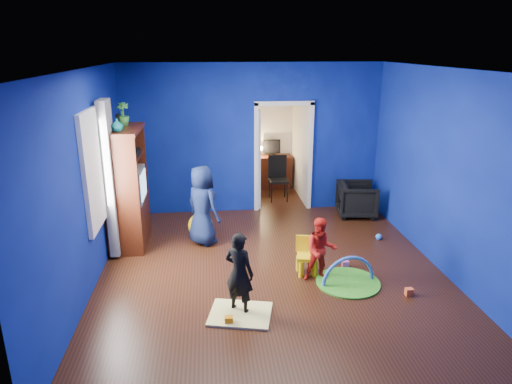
{
  "coord_description": "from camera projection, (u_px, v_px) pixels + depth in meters",
  "views": [
    {
      "loc": [
        -0.88,
        -5.95,
        3.18
      ],
      "look_at": [
        -0.19,
        0.4,
        1.13
      ],
      "focal_mm": 32.0,
      "sensor_mm": 36.0,
      "label": 1
    }
  ],
  "objects": [
    {
      "name": "floor",
      "position": [
        272.0,
        273.0,
        6.7
      ],
      "size": [
        5.0,
        5.5,
        0.01
      ],
      "primitive_type": "cube",
      "color": "black",
      "rests_on": "ground"
    },
    {
      "name": "ceiling",
      "position": [
        275.0,
        69.0,
        5.81
      ],
      "size": [
        5.0,
        5.5,
        0.01
      ],
      "primitive_type": "cube",
      "color": "white",
      "rests_on": "wall_back"
    },
    {
      "name": "wall_back",
      "position": [
        253.0,
        139.0,
        8.86
      ],
      "size": [
        5.0,
        0.02,
        2.9
      ],
      "primitive_type": "cube",
      "color": "navy",
      "rests_on": "floor"
    },
    {
      "name": "wall_front",
      "position": [
        322.0,
        273.0,
        3.65
      ],
      "size": [
        5.0,
        0.02,
        2.9
      ],
      "primitive_type": "cube",
      "color": "navy",
      "rests_on": "floor"
    },
    {
      "name": "wall_left",
      "position": [
        85.0,
        184.0,
        6.0
      ],
      "size": [
        0.02,
        5.5,
        2.9
      ],
      "primitive_type": "cube",
      "color": "navy",
      "rests_on": "floor"
    },
    {
      "name": "wall_right",
      "position": [
        446.0,
        173.0,
        6.51
      ],
      "size": [
        0.02,
        5.5,
        2.9
      ],
      "primitive_type": "cube",
      "color": "navy",
      "rests_on": "floor"
    },
    {
      "name": "alcove",
      "position": [
        277.0,
        140.0,
        9.81
      ],
      "size": [
        1.0,
        1.75,
        2.5
      ],
      "primitive_type": null,
      "color": "silver",
      "rests_on": "floor"
    },
    {
      "name": "armchair",
      "position": [
        357.0,
        199.0,
        8.88
      ],
      "size": [
        0.82,
        0.8,
        0.66
      ],
      "primitive_type": "imported",
      "rotation": [
        0.0,
        0.0,
        1.44
      ],
      "color": "black",
      "rests_on": "floor"
    },
    {
      "name": "child_black",
      "position": [
        239.0,
        273.0,
        5.59
      ],
      "size": [
        0.46,
        0.43,
        1.06
      ],
      "primitive_type": "imported",
      "rotation": [
        0.0,
        0.0,
        2.54
      ],
      "color": "black",
      "rests_on": "floor"
    },
    {
      "name": "child_navy",
      "position": [
        202.0,
        205.0,
        7.52
      ],
      "size": [
        0.76,
        0.77,
        1.35
      ],
      "primitive_type": "imported",
      "rotation": [
        0.0,
        0.0,
        2.33
      ],
      "color": "#0F153A",
      "rests_on": "floor"
    },
    {
      "name": "toddler_red",
      "position": [
        321.0,
        250.0,
        6.37
      ],
      "size": [
        0.47,
        0.38,
        0.93
      ],
      "primitive_type": "imported",
      "rotation": [
        0.0,
        0.0,
        -0.06
      ],
      "color": "red",
      "rests_on": "floor"
    },
    {
      "name": "vase",
      "position": [
        117.0,
        125.0,
        6.82
      ],
      "size": [
        0.23,
        0.23,
        0.19
      ],
      "primitive_type": "imported",
      "rotation": [
        0.0,
        0.0,
        0.36
      ],
      "color": "#0D5B6A",
      "rests_on": "tv_armoire"
    },
    {
      "name": "potted_plant",
      "position": [
        123.0,
        114.0,
        7.28
      ],
      "size": [
        0.22,
        0.22,
        0.37
      ],
      "primitive_type": "imported",
      "rotation": [
        0.0,
        0.0,
        0.05
      ],
      "color": "#33832F",
      "rests_on": "tv_armoire"
    },
    {
      "name": "tv_armoire",
      "position": [
        127.0,
        188.0,
        7.43
      ],
      "size": [
        0.58,
        1.14,
        1.96
      ],
      "primitive_type": "cube",
      "color": "#3E180A",
      "rests_on": "floor"
    },
    {
      "name": "crt_tv",
      "position": [
        129.0,
        185.0,
        7.42
      ],
      "size": [
        0.46,
        0.7,
        0.54
      ],
      "primitive_type": "cube",
      "color": "silver",
      "rests_on": "tv_armoire"
    },
    {
      "name": "yellow_blanket",
      "position": [
        240.0,
        314.0,
        5.65
      ],
      "size": [
        0.87,
        0.75,
        0.03
      ],
      "primitive_type": "cube",
      "rotation": [
        0.0,
        0.0,
        -0.23
      ],
      "color": "#F2E07A",
      "rests_on": "floor"
    },
    {
      "name": "hopper_ball",
      "position": [
        201.0,
        226.0,
        7.89
      ],
      "size": [
        0.43,
        0.43,
        0.43
      ],
      "primitive_type": "sphere",
      "color": "yellow",
      "rests_on": "floor"
    },
    {
      "name": "kid_chair",
      "position": [
        307.0,
        258.0,
        6.61
      ],
      "size": [
        0.33,
        0.33,
        0.5
      ],
      "primitive_type": "cube",
      "rotation": [
        0.0,
        0.0,
        -0.2
      ],
      "color": "yellow",
      "rests_on": "floor"
    },
    {
      "name": "play_mat",
      "position": [
        348.0,
        282.0,
        6.41
      ],
      "size": [
        0.89,
        0.89,
        0.02
      ],
      "primitive_type": "cylinder",
      "color": "#4CA124",
      "rests_on": "floor"
    },
    {
      "name": "toy_arch",
      "position": [
        348.0,
        282.0,
        6.41
      ],
      "size": [
        0.8,
        0.19,
        0.8
      ],
      "primitive_type": "torus",
      "rotation": [
        1.57,
        0.0,
        0.17
      ],
      "color": "#3F8CD8",
      "rests_on": "floor"
    },
    {
      "name": "window_left",
      "position": [
        92.0,
        170.0,
        6.3
      ],
      "size": [
        0.03,
        0.95,
        1.55
      ],
      "primitive_type": "cube",
      "color": "white",
      "rests_on": "wall_left"
    },
    {
      "name": "curtain",
      "position": [
        110.0,
        179.0,
        6.92
      ],
      "size": [
        0.14,
        0.42,
        2.4
      ],
      "primitive_type": "cube",
      "color": "slate",
      "rests_on": "floor"
    },
    {
      "name": "doorway",
      "position": [
        283.0,
        159.0,
        9.04
      ],
      "size": [
        1.16,
        0.1,
        2.1
      ],
      "primitive_type": "cube",
      "color": "white",
      "rests_on": "floor"
    },
    {
      "name": "study_desk",
      "position": [
        272.0,
        172.0,
        10.67
      ],
      "size": [
        0.88,
        0.44,
        0.75
      ],
      "primitive_type": "cube",
      "color": "#3D140A",
      "rests_on": "floor"
    },
    {
      "name": "desk_monitor",
      "position": [
        272.0,
        146.0,
        10.61
      ],
      "size": [
        0.4,
        0.05,
        0.32
      ],
      "primitive_type": "cube",
      "color": "black",
      "rests_on": "study_desk"
    },
    {
      "name": "desk_lamp",
      "position": [
        260.0,
        148.0,
        10.53
      ],
      "size": [
        0.14,
        0.14,
        0.14
      ],
      "primitive_type": "sphere",
      "color": "#FFD88C",
      "rests_on": "study_desk"
    },
    {
      "name": "folding_chair",
      "position": [
        278.0,
        179.0,
        9.74
      ],
      "size": [
        0.4,
        0.4,
        0.92
      ],
      "primitive_type": "cube",
      "color": "black",
      "rests_on": "floor"
    },
    {
      "name": "book_shelf",
      "position": [
        272.0,
        100.0,
        10.28
      ],
      "size": [
        0.88,
        0.24,
        0.04
      ],
      "primitive_type": "cube",
      "color": "white",
      "rests_on": "study_desk"
    },
    {
      "name": "toy_0",
      "position": [
        409.0,
        292.0,
        6.09
      ],
      "size": [
        0.1,
        0.08,
        0.1
      ],
      "primitive_type": "cube",
      "color": "#F85F29",
      "rests_on": "floor"
    },
    {
      "name": "toy_1",
      "position": [
        379.0,
        236.0,
        7.84
      ],
      "size": [
        0.11,
        0.11,
        0.11
      ],
      "primitive_type": "sphere",
      "color": "blue",
      "rests_on": "floor"
    },
    {
      "name": "toy_2",
      "position": [
        229.0,
        320.0,
        5.46
      ],
      "size": [
        0.1,
        0.08,
        0.1
      ],
      "primitive_type": "cube",
      "color": "orange",
      "rests_on": "floor"
    },
    {
      "name": "toy_3",
      "position": [
        307.0,
        255.0,
        7.13
      ],
      "size": [
        0.11,
        0.11,
        0.11
      ],
      "primitive_type": "sphere",
      "color": "green",
      "rests_on": "floor"
    },
    {
      "name": "toy_4",
      "position": [
        346.0,
        264.0,
        6.86
      ],
      "size": [
        0.1,
        0.08,
        0.1
      ],
      "primitive_type": "cube",
      "color": "#BD4695",
      "rests_on": "floor"
    }
  ]
}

